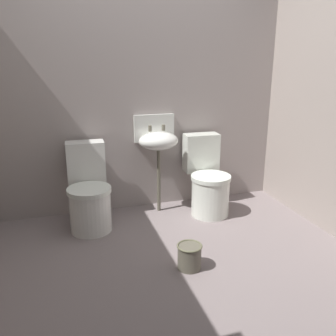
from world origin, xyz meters
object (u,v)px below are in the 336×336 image
(sink, at_px, (158,140))
(toilet_left, at_px, (89,195))
(toilet_right, at_px, (207,182))
(bucket, at_px, (189,256))

(sink, bearing_deg, toilet_left, -165.42)
(sink, bearing_deg, toilet_right, -21.63)
(toilet_right, relative_size, sink, 0.79)
(sink, bearing_deg, bucket, -93.68)
(toilet_right, bearing_deg, sink, -19.60)
(sink, distance_m, bucket, 1.32)
(toilet_left, bearing_deg, sink, -163.67)
(toilet_right, bearing_deg, bucket, 62.25)
(toilet_left, height_order, bucket, toilet_left)
(toilet_left, height_order, sink, sink)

